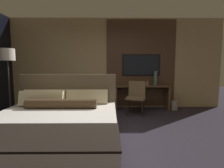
{
  "coord_description": "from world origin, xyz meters",
  "views": [
    {
      "loc": [
        0.09,
        -2.97,
        1.35
      ],
      "look_at": [
        0.13,
        0.97,
        0.92
      ],
      "focal_mm": 28.0,
      "sensor_mm": 36.0,
      "label": 1
    }
  ],
  "objects_px": {
    "floor_lamp": "(8,61)",
    "waste_bin": "(174,105)",
    "bed": "(53,130)",
    "book": "(139,85)",
    "desk": "(142,93)",
    "desk_chair": "(136,94)",
    "vase_short": "(147,82)",
    "vase_tall": "(155,78)",
    "tv": "(141,65)"
  },
  "relations": [
    {
      "from": "floor_lamp",
      "to": "waste_bin",
      "type": "distance_m",
      "value": 4.67
    },
    {
      "from": "bed",
      "to": "book",
      "type": "distance_m",
      "value": 3.15
    },
    {
      "from": "desk",
      "to": "floor_lamp",
      "type": "relative_size",
      "value": 0.95
    },
    {
      "from": "bed",
      "to": "waste_bin",
      "type": "relative_size",
      "value": 7.97
    },
    {
      "from": "desk_chair",
      "to": "book",
      "type": "xyz_separation_m",
      "value": [
        0.13,
        0.48,
        0.21
      ]
    },
    {
      "from": "bed",
      "to": "vase_short",
      "type": "relative_size",
      "value": 12.94
    },
    {
      "from": "bed",
      "to": "desk",
      "type": "distance_m",
      "value": 3.25
    },
    {
      "from": "bed",
      "to": "vase_short",
      "type": "height_order",
      "value": "bed"
    },
    {
      "from": "desk",
      "to": "waste_bin",
      "type": "bearing_deg",
      "value": -7.57
    },
    {
      "from": "waste_bin",
      "to": "floor_lamp",
      "type": "bearing_deg",
      "value": -166.95
    },
    {
      "from": "vase_tall",
      "to": "waste_bin",
      "type": "bearing_deg",
      "value": -13.2
    },
    {
      "from": "tv",
      "to": "book",
      "type": "bearing_deg",
      "value": -112.81
    },
    {
      "from": "vase_tall",
      "to": "book",
      "type": "bearing_deg",
      "value": -171.43
    },
    {
      "from": "tv",
      "to": "waste_bin",
      "type": "relative_size",
      "value": 4.18
    },
    {
      "from": "vase_tall",
      "to": "bed",
      "type": "bearing_deg",
      "value": -130.42
    },
    {
      "from": "book",
      "to": "vase_short",
      "type": "bearing_deg",
      "value": 15.14
    },
    {
      "from": "desk",
      "to": "waste_bin",
      "type": "distance_m",
      "value": 1.05
    },
    {
      "from": "floor_lamp",
      "to": "vase_tall",
      "type": "distance_m",
      "value": 4.0
    },
    {
      "from": "tv",
      "to": "vase_short",
      "type": "relative_size",
      "value": 6.78
    },
    {
      "from": "desk",
      "to": "vase_short",
      "type": "relative_size",
      "value": 9.55
    },
    {
      "from": "floor_lamp",
      "to": "waste_bin",
      "type": "relative_size",
      "value": 6.2
    },
    {
      "from": "desk_chair",
      "to": "desk",
      "type": "bearing_deg",
      "value": 82.66
    },
    {
      "from": "bed",
      "to": "tv",
      "type": "distance_m",
      "value": 3.54
    },
    {
      "from": "bed",
      "to": "tv",
      "type": "bearing_deg",
      "value": 56.92
    },
    {
      "from": "floor_lamp",
      "to": "book",
      "type": "relative_size",
      "value": 6.69
    },
    {
      "from": "desk",
      "to": "desk_chair",
      "type": "bearing_deg",
      "value": -113.64
    },
    {
      "from": "desk",
      "to": "floor_lamp",
      "type": "distance_m",
      "value": 3.7
    },
    {
      "from": "desk",
      "to": "desk_chair",
      "type": "height_order",
      "value": "desk_chair"
    },
    {
      "from": "desk",
      "to": "vase_tall",
      "type": "height_order",
      "value": "vase_tall"
    },
    {
      "from": "vase_tall",
      "to": "waste_bin",
      "type": "xyz_separation_m",
      "value": [
        0.56,
        -0.13,
        -0.81
      ]
    },
    {
      "from": "desk_chair",
      "to": "vase_tall",
      "type": "xyz_separation_m",
      "value": [
        0.66,
        0.56,
        0.41
      ]
    },
    {
      "from": "desk",
      "to": "vase_tall",
      "type": "xyz_separation_m",
      "value": [
        0.42,
        0.0,
        0.46
      ]
    },
    {
      "from": "vase_short",
      "to": "book",
      "type": "xyz_separation_m",
      "value": [
        -0.28,
        -0.08,
        -0.07
      ]
    },
    {
      "from": "bed",
      "to": "vase_short",
      "type": "bearing_deg",
      "value": 52.73
    },
    {
      "from": "bed",
      "to": "tv",
      "type": "height_order",
      "value": "tv"
    },
    {
      "from": "vase_short",
      "to": "waste_bin",
      "type": "distance_m",
      "value": 1.06
    },
    {
      "from": "desk",
      "to": "floor_lamp",
      "type": "bearing_deg",
      "value": -161.37
    },
    {
      "from": "floor_lamp",
      "to": "vase_tall",
      "type": "relative_size",
      "value": 4.03
    },
    {
      "from": "desk_chair",
      "to": "vase_tall",
      "type": "distance_m",
      "value": 0.96
    },
    {
      "from": "desk",
      "to": "book",
      "type": "xyz_separation_m",
      "value": [
        -0.11,
        -0.08,
        0.26
      ]
    },
    {
      "from": "desk_chair",
      "to": "waste_bin",
      "type": "relative_size",
      "value": 3.25
    },
    {
      "from": "tv",
      "to": "waste_bin",
      "type": "bearing_deg",
      "value": -17.62
    },
    {
      "from": "tv",
      "to": "desk_chair",
      "type": "distance_m",
      "value": 1.12
    },
    {
      "from": "floor_lamp",
      "to": "vase_short",
      "type": "bearing_deg",
      "value": 17.76
    },
    {
      "from": "vase_tall",
      "to": "waste_bin",
      "type": "height_order",
      "value": "vase_tall"
    },
    {
      "from": "vase_short",
      "to": "tv",
      "type": "bearing_deg",
      "value": 133.48
    },
    {
      "from": "bed",
      "to": "desk_chair",
      "type": "bearing_deg",
      "value": 52.64
    },
    {
      "from": "vase_tall",
      "to": "floor_lamp",
      "type": "bearing_deg",
      "value": -163.28
    },
    {
      "from": "desk_chair",
      "to": "book",
      "type": "distance_m",
      "value": 0.54
    },
    {
      "from": "desk",
      "to": "tv",
      "type": "height_order",
      "value": "tv"
    }
  ]
}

